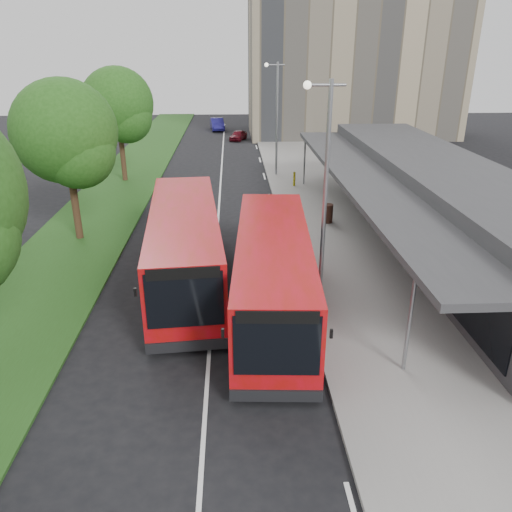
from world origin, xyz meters
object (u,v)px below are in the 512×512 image
Objects in this scene: lamp_post_near at (324,180)px; lamp_post_far at (276,112)px; tree_mid at (66,139)px; bollard at (294,179)px; car_near at (238,135)px; tree_far at (118,108)px; litter_bin at (328,213)px; bus_main at (273,274)px; car_far at (217,124)px; bus_second at (185,247)px.

lamp_post_near is 20.00m from lamp_post_far.
tree_mid is 17.08m from lamp_post_far.
car_near is (-3.59, 19.51, -0.13)m from bollard.
tree_far reaches higher than bollard.
tree_far is at bearing 141.50° from litter_bin.
bus_main is 11.06× the size of bollard.
lamp_post_far is 7.85× the size of litter_bin.
bollard reaches higher than car_near.
car_far is (6.22, 36.03, -4.42)m from tree_mid.
lamp_post_near is 43.55m from car_far.
tree_mid is 0.99× the size of tree_far.
tree_mid is 2.63× the size of car_near.
bollard is 19.84m from car_near.
litter_bin is 7.95m from bollard.
tree_far reaches higher than bus_second.
bus_second is 2.72× the size of car_far.
tree_mid is 7.75× the size of litter_bin.
lamp_post_near is at bearing -65.67° from car_near.
tree_far is 2.66× the size of car_near.
litter_bin is (1.95, -11.35, -4.06)m from lamp_post_far.
litter_bin is at bearing -83.50° from bollard.
lamp_post_far is 12.21m from litter_bin.
lamp_post_far is 0.71× the size of bus_second.
bus_main reaches higher than car_near.
bollard is at bearing -11.63° from tree_far.
bus_main is at bearing -43.65° from bus_second.
bus_second reaches higher than bus_main.
bus_main is (-1.86, -1.07, -3.16)m from lamp_post_near.
tree_far is 22.45m from bus_main.
litter_bin is 1.04× the size of bollard.
tree_mid reaches higher than bus_main.
lamp_post_far reaches higher than car_far.
bus_second is at bearing -71.31° from tree_far.
bus_second is 11.49× the size of bollard.
lamp_post_near reaches higher than bus_main.
car_far is (-4.91, 23.09, -4.04)m from lamp_post_far.
car_far reaches higher than car_near.
litter_bin is at bearing -84.99° from car_far.
bus_second reaches higher than bollard.
tree_far is 11.18m from lamp_post_far.
litter_bin reaches higher than car_near.
litter_bin is 27.77m from car_near.
tree_far reaches higher than car_near.
car_far is (0.33, 41.45, -0.93)m from bus_second.
tree_far is 1.00× the size of lamp_post_near.
litter_bin is at bearing -60.40° from car_near.
lamp_post_near is (11.13, -19.05, -0.44)m from tree_far.
car_near is (-4.49, 27.41, -0.15)m from litter_bin.
tree_mid is at bearing -173.05° from litter_bin.
bollard is at bearing 96.50° from litter_bin.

